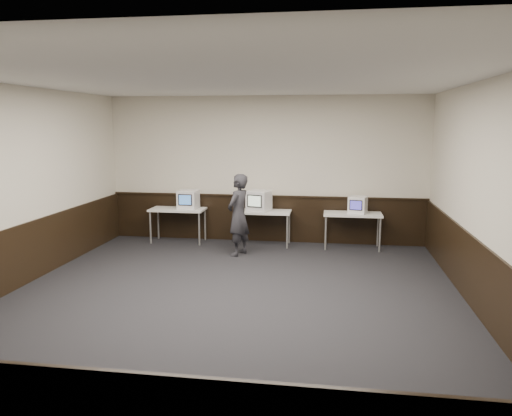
{
  "coord_description": "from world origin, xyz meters",
  "views": [
    {
      "loc": [
        1.45,
        -6.85,
        2.6
      ],
      "look_at": [
        0.16,
        1.6,
        1.15
      ],
      "focal_mm": 35.0,
      "sensor_mm": 36.0,
      "label": 1
    }
  ],
  "objects_px": {
    "desk_center": "(263,214)",
    "emac_right": "(358,205)",
    "desk_right": "(353,217)",
    "emac_left": "(188,199)",
    "emac_center": "(259,201)",
    "person": "(238,215)",
    "desk_left": "(178,212)"
  },
  "relations": [
    {
      "from": "desk_right",
      "to": "person",
      "type": "relative_size",
      "value": 0.74
    },
    {
      "from": "desk_right",
      "to": "desk_center",
      "type": "bearing_deg",
      "value": 180.0
    },
    {
      "from": "desk_right",
      "to": "emac_right",
      "type": "relative_size",
      "value": 2.68
    },
    {
      "from": "emac_left",
      "to": "person",
      "type": "xyz_separation_m",
      "value": [
        1.3,
        -0.94,
        -0.14
      ]
    },
    {
      "from": "desk_center",
      "to": "emac_center",
      "type": "relative_size",
      "value": 2.13
    },
    {
      "from": "emac_right",
      "to": "person",
      "type": "height_order",
      "value": "person"
    },
    {
      "from": "emac_center",
      "to": "person",
      "type": "distance_m",
      "value": 0.95
    },
    {
      "from": "desk_left",
      "to": "desk_center",
      "type": "distance_m",
      "value": 1.9
    },
    {
      "from": "desk_center",
      "to": "emac_center",
      "type": "xyz_separation_m",
      "value": [
        -0.08,
        -0.01,
        0.29
      ]
    },
    {
      "from": "desk_center",
      "to": "emac_right",
      "type": "xyz_separation_m",
      "value": [
        2.0,
        0.03,
        0.25
      ]
    },
    {
      "from": "desk_center",
      "to": "emac_right",
      "type": "relative_size",
      "value": 2.68
    },
    {
      "from": "emac_center",
      "to": "person",
      "type": "xyz_separation_m",
      "value": [
        -0.28,
        -0.89,
        -0.16
      ]
    },
    {
      "from": "desk_center",
      "to": "emac_left",
      "type": "xyz_separation_m",
      "value": [
        -1.66,
        0.04,
        0.28
      ]
    },
    {
      "from": "emac_center",
      "to": "person",
      "type": "height_order",
      "value": "person"
    },
    {
      "from": "emac_left",
      "to": "emac_center",
      "type": "distance_m",
      "value": 1.58
    },
    {
      "from": "emac_left",
      "to": "emac_right",
      "type": "height_order",
      "value": "emac_left"
    },
    {
      "from": "desk_right",
      "to": "emac_right",
      "type": "distance_m",
      "value": 0.27
    },
    {
      "from": "desk_center",
      "to": "emac_center",
      "type": "bearing_deg",
      "value": -174.83
    },
    {
      "from": "emac_center",
      "to": "desk_center",
      "type": "bearing_deg",
      "value": 20.78
    },
    {
      "from": "emac_left",
      "to": "desk_left",
      "type": "bearing_deg",
      "value": -169.27
    },
    {
      "from": "desk_right",
      "to": "emac_center",
      "type": "bearing_deg",
      "value": -179.78
    },
    {
      "from": "emac_center",
      "to": "emac_right",
      "type": "distance_m",
      "value": 2.08
    },
    {
      "from": "desk_right",
      "to": "emac_left",
      "type": "bearing_deg",
      "value": 179.43
    },
    {
      "from": "desk_right",
      "to": "emac_right",
      "type": "xyz_separation_m",
      "value": [
        0.1,
        0.03,
        0.25
      ]
    },
    {
      "from": "desk_left",
      "to": "desk_right",
      "type": "xyz_separation_m",
      "value": [
        3.8,
        0.0,
        0.0
      ]
    },
    {
      "from": "desk_right",
      "to": "person",
      "type": "xyz_separation_m",
      "value": [
        -2.27,
        -0.9,
        0.14
      ]
    },
    {
      "from": "emac_left",
      "to": "person",
      "type": "bearing_deg",
      "value": -33.53
    },
    {
      "from": "desk_left",
      "to": "emac_center",
      "type": "bearing_deg",
      "value": -0.24
    },
    {
      "from": "emac_left",
      "to": "person",
      "type": "height_order",
      "value": "person"
    },
    {
      "from": "desk_center",
      "to": "person",
      "type": "relative_size",
      "value": 0.74
    },
    {
      "from": "desk_center",
      "to": "emac_left",
      "type": "height_order",
      "value": "emac_left"
    },
    {
      "from": "person",
      "to": "desk_right",
      "type": "bearing_deg",
      "value": 132.66
    }
  ]
}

